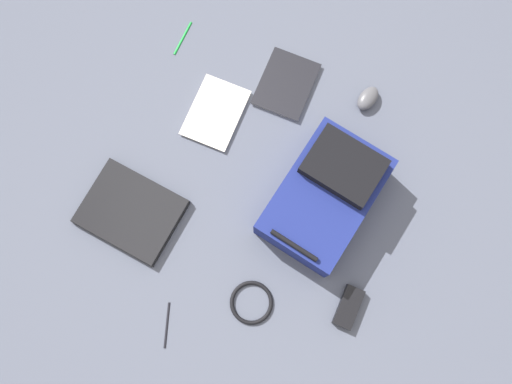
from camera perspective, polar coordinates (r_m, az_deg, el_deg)
ground_plane at (r=1.90m, az=-1.19°, el=-0.86°), size 3.62×3.62×0.00m
backpack at (r=1.84m, az=7.47°, el=-0.29°), size 0.37×0.50×0.19m
laptop at (r=1.93m, az=-13.14°, el=-2.03°), size 0.36×0.30×0.03m
book_red at (r=2.03m, az=3.22°, el=11.36°), size 0.19×0.24×0.02m
book_manual at (r=1.99m, az=-4.33°, el=8.38°), size 0.18×0.25×0.01m
computer_mouse at (r=2.03m, az=11.79°, el=9.70°), size 0.09×0.12×0.04m
cable_coil at (r=1.86m, az=-0.49°, el=-11.66°), size 0.15×0.15×0.01m
power_brick at (r=1.87m, az=9.80°, el=-11.96°), size 0.07×0.14×0.03m
pen_black at (r=2.13m, az=-7.80°, el=15.92°), size 0.02×0.15×0.01m
pen_blue at (r=1.88m, az=-9.45°, el=-13.76°), size 0.05×0.14×0.01m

